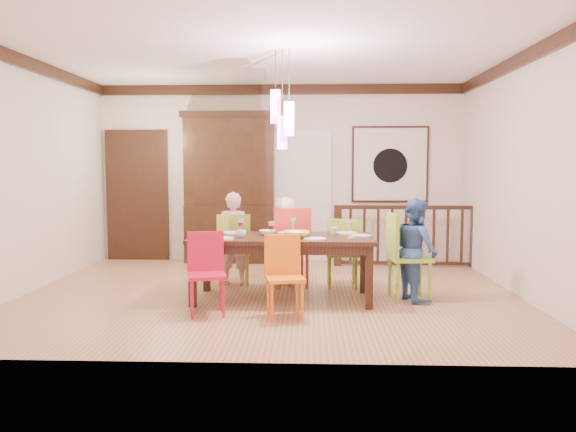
{
  "coord_description": "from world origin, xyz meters",
  "views": [
    {
      "loc": [
        0.48,
        -6.84,
        1.56
      ],
      "look_at": [
        0.21,
        0.05,
        0.95
      ],
      "focal_mm": 35.0,
      "sensor_mm": 36.0,
      "label": 1
    }
  ],
  "objects_px": {
    "person_far_left": "(233,239)",
    "person_end_right": "(416,249)",
    "chair_end_right": "(410,251)",
    "balustrade": "(406,235)",
    "china_hutch": "(230,187)",
    "dining_table": "(282,243)",
    "person_far_mid": "(286,241)",
    "chair_far_left": "(233,244)"
  },
  "relations": [
    {
      "from": "chair_far_left",
      "to": "chair_end_right",
      "type": "height_order",
      "value": "chair_end_right"
    },
    {
      "from": "person_far_left",
      "to": "china_hutch",
      "type": "bearing_deg",
      "value": -76.34
    },
    {
      "from": "dining_table",
      "to": "person_end_right",
      "type": "relative_size",
      "value": 1.78
    },
    {
      "from": "dining_table",
      "to": "chair_end_right",
      "type": "bearing_deg",
      "value": 2.88
    },
    {
      "from": "balustrade",
      "to": "person_far_mid",
      "type": "height_order",
      "value": "person_far_mid"
    },
    {
      "from": "dining_table",
      "to": "balustrade",
      "type": "bearing_deg",
      "value": 52.33
    },
    {
      "from": "dining_table",
      "to": "person_far_mid",
      "type": "distance_m",
      "value": 0.89
    },
    {
      "from": "balustrade",
      "to": "person_far_left",
      "type": "relative_size",
      "value": 1.82
    },
    {
      "from": "china_hutch",
      "to": "person_far_left",
      "type": "xyz_separation_m",
      "value": [
        0.3,
        -1.84,
        -0.61
      ]
    },
    {
      "from": "person_end_right",
      "to": "china_hutch",
      "type": "bearing_deg",
      "value": 26.82
    },
    {
      "from": "dining_table",
      "to": "chair_end_right",
      "type": "height_order",
      "value": "chair_end_right"
    },
    {
      "from": "dining_table",
      "to": "china_hutch",
      "type": "bearing_deg",
      "value": 111.4
    },
    {
      "from": "chair_far_left",
      "to": "person_far_left",
      "type": "bearing_deg",
      "value": 102.54
    },
    {
      "from": "china_hutch",
      "to": "balustrade",
      "type": "xyz_separation_m",
      "value": [
        2.81,
        -0.35,
        -0.73
      ]
    },
    {
      "from": "china_hutch",
      "to": "person_end_right",
      "type": "bearing_deg",
      "value": -45.59
    },
    {
      "from": "chair_far_left",
      "to": "chair_end_right",
      "type": "xyz_separation_m",
      "value": [
        2.18,
        -0.75,
        0.04
      ]
    },
    {
      "from": "china_hutch",
      "to": "person_far_mid",
      "type": "distance_m",
      "value": 2.11
    },
    {
      "from": "dining_table",
      "to": "china_hutch",
      "type": "height_order",
      "value": "china_hutch"
    },
    {
      "from": "china_hutch",
      "to": "person_far_mid",
      "type": "xyz_separation_m",
      "value": [
        0.99,
        -1.75,
        -0.64
      ]
    },
    {
      "from": "dining_table",
      "to": "chair_far_left",
      "type": "xyz_separation_m",
      "value": [
        -0.69,
        0.8,
        -0.12
      ]
    },
    {
      "from": "chair_end_right",
      "to": "dining_table",
      "type": "bearing_deg",
      "value": 86.3
    },
    {
      "from": "balustrade",
      "to": "china_hutch",
      "type": "bearing_deg",
      "value": 174.54
    },
    {
      "from": "dining_table",
      "to": "chair_far_left",
      "type": "bearing_deg",
      "value": 131.48
    },
    {
      "from": "chair_far_left",
      "to": "chair_end_right",
      "type": "relative_size",
      "value": 0.93
    },
    {
      "from": "chair_end_right",
      "to": "person_far_left",
      "type": "bearing_deg",
      "value": 65.39
    },
    {
      "from": "chair_far_left",
      "to": "chair_end_right",
      "type": "bearing_deg",
      "value": 151.82
    },
    {
      "from": "person_far_left",
      "to": "person_end_right",
      "type": "bearing_deg",
      "value": 165.71
    },
    {
      "from": "chair_end_right",
      "to": "china_hutch",
      "type": "height_order",
      "value": "china_hutch"
    },
    {
      "from": "chair_end_right",
      "to": "person_far_mid",
      "type": "bearing_deg",
      "value": 55.18
    },
    {
      "from": "china_hutch",
      "to": "person_end_right",
      "type": "distance_m",
      "value": 3.69
    },
    {
      "from": "dining_table",
      "to": "balustrade",
      "type": "relative_size",
      "value": 0.95
    },
    {
      "from": "person_far_left",
      "to": "person_end_right",
      "type": "distance_m",
      "value": 2.37
    },
    {
      "from": "chair_end_right",
      "to": "balustrade",
      "type": "xyz_separation_m",
      "value": [
        0.34,
        2.24,
        -0.08
      ]
    },
    {
      "from": "chair_end_right",
      "to": "china_hutch",
      "type": "bearing_deg",
      "value": 38.1
    },
    {
      "from": "chair_far_left",
      "to": "china_hutch",
      "type": "height_order",
      "value": "china_hutch"
    },
    {
      "from": "china_hutch",
      "to": "chair_end_right",
      "type": "bearing_deg",
      "value": -46.23
    },
    {
      "from": "chair_end_right",
      "to": "balustrade",
      "type": "distance_m",
      "value": 2.26
    },
    {
      "from": "china_hutch",
      "to": "chair_far_left",
      "type": "bearing_deg",
      "value": -80.77
    },
    {
      "from": "chair_end_right",
      "to": "balustrade",
      "type": "bearing_deg",
      "value": -14.19
    },
    {
      "from": "chair_far_left",
      "to": "person_far_left",
      "type": "distance_m",
      "value": 0.07
    },
    {
      "from": "person_far_mid",
      "to": "chair_far_left",
      "type": "bearing_deg",
      "value": 21.39
    },
    {
      "from": "person_far_mid",
      "to": "person_end_right",
      "type": "relative_size",
      "value": 0.97
    }
  ]
}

